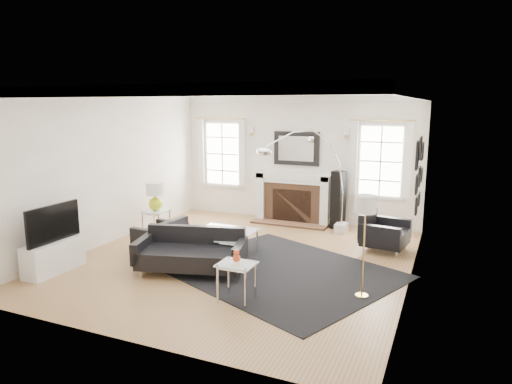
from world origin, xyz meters
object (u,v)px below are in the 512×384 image
at_px(fireplace, 293,198).
at_px(sofa, 192,253).
at_px(coffee_table, 222,234).
at_px(arc_floor_lamp, 305,178).
at_px(armchair_left, 163,237).
at_px(armchair_right, 382,233).
at_px(gourd_lamp, 155,194).

distance_m(fireplace, sofa, 3.64).
distance_m(sofa, coffee_table, 0.80).
xyz_separation_m(fireplace, arc_floor_lamp, (0.55, -0.95, 0.65)).
height_order(fireplace, sofa, fireplace).
relative_size(sofa, arc_floor_lamp, 0.84).
height_order(armchair_left, armchair_right, armchair_right).
relative_size(coffee_table, arc_floor_lamp, 0.46).
height_order(fireplace, armchair_left, fireplace).
bearing_deg(coffee_table, gourd_lamp, 159.47).
xyz_separation_m(armchair_left, armchair_right, (3.56, 1.72, 0.02)).
xyz_separation_m(coffee_table, gourd_lamp, (-1.86, 0.70, 0.43)).
relative_size(armchair_left, coffee_table, 0.85).
bearing_deg(coffee_table, arc_floor_lamp, 64.46).
relative_size(sofa, armchair_left, 2.16).
height_order(sofa, coffee_table, sofa).
distance_m(sofa, armchair_right, 3.47).
distance_m(armchair_left, arc_floor_lamp, 3.00).
distance_m(fireplace, coffee_table, 2.84).
bearing_deg(gourd_lamp, arc_floor_lamp, 22.97).
height_order(sofa, armchair_right, armchair_right).
xyz_separation_m(fireplace, gourd_lamp, (-2.20, -2.12, 0.30)).
relative_size(armchair_left, gourd_lamp, 1.49).
height_order(sofa, arc_floor_lamp, arc_floor_lamp).
bearing_deg(armchair_right, gourd_lamp, -169.46).
bearing_deg(armchair_left, gourd_lamp, 130.71).
xyz_separation_m(fireplace, sofa, (-0.46, -3.60, -0.24)).
distance_m(fireplace, gourd_lamp, 3.07).
bearing_deg(fireplace, coffee_table, -96.83).
relative_size(fireplace, armchair_left, 1.99).
relative_size(armchair_right, coffee_table, 0.94).
bearing_deg(armchair_left, fireplace, 65.01).
distance_m(armchair_left, coffee_table, 1.10).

